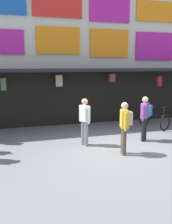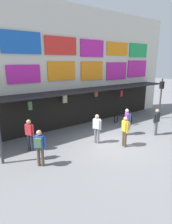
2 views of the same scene
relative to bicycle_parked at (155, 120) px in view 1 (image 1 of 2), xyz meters
The scene contains 6 objects.
ground_plane 3.52m from the bicycle_parked, 142.15° to the right, with size 80.00×80.00×0.00m, color slate.
shopfront 5.12m from the bicycle_parked, 138.79° to the left, with size 18.00×2.60×8.00m.
bicycle_parked is the anchor object (origin of this frame).
pedestrian_in_blue 4.03m from the bicycle_parked, 158.23° to the right, with size 0.33×0.50×1.68m.
pedestrian_in_black 2.21m from the bicycle_parked, 131.22° to the right, with size 0.47×0.47×1.68m.
pedestrian_in_yellow 3.90m from the bicycle_parked, 135.45° to the right, with size 0.41×0.52×1.68m.
Camera 1 is at (-3.30, -7.53, 2.81)m, focal length 40.08 mm.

